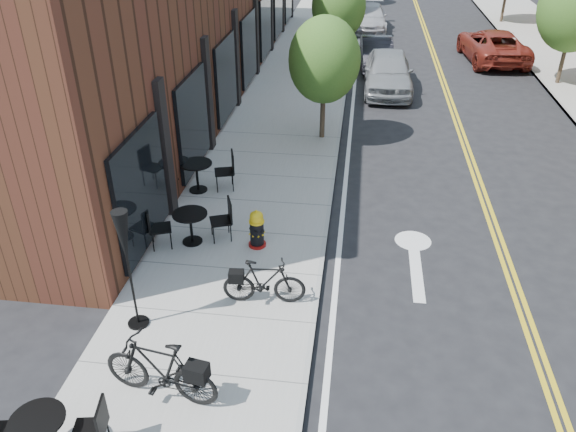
{
  "coord_description": "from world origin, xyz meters",
  "views": [
    {
      "loc": [
        0.52,
        -8.01,
        7.23
      ],
      "look_at": [
        -0.84,
        2.37,
        1.0
      ],
      "focal_mm": 35.0,
      "sensor_mm": 36.0,
      "label": 1
    }
  ],
  "objects_px": {
    "bistro_set_c": "(197,173)",
    "parked_car_b": "(377,53)",
    "bistro_set_b": "(191,223)",
    "parked_car_far": "(492,45)",
    "bicycle_left": "(160,369)",
    "fire_hydrant": "(257,229)",
    "bicycle_right": "(264,282)",
    "parked_car_c": "(370,18)",
    "patio_umbrella": "(125,246)",
    "bistro_set_a": "(41,432)",
    "parked_car_a": "(388,72)"
  },
  "relations": [
    {
      "from": "bistro_set_c",
      "to": "parked_car_b",
      "type": "xyz_separation_m",
      "value": [
        4.77,
        12.85,
        -0.01
      ]
    },
    {
      "from": "bicycle_right",
      "to": "bistro_set_c",
      "type": "distance_m",
      "value": 5.05
    },
    {
      "from": "bistro_set_a",
      "to": "parked_car_far",
      "type": "distance_m",
      "value": 24.91
    },
    {
      "from": "fire_hydrant",
      "to": "bistro_set_b",
      "type": "bearing_deg",
      "value": -154.57
    },
    {
      "from": "parked_car_b",
      "to": "parked_car_c",
      "type": "xyz_separation_m",
      "value": [
        -0.37,
        7.58,
        0.03
      ]
    },
    {
      "from": "parked_car_b",
      "to": "patio_umbrella",
      "type": "bearing_deg",
      "value": -107.22
    },
    {
      "from": "bistro_set_c",
      "to": "parked_car_a",
      "type": "height_order",
      "value": "parked_car_a"
    },
    {
      "from": "bicycle_right",
      "to": "patio_umbrella",
      "type": "distance_m",
      "value": 2.73
    },
    {
      "from": "bistro_set_b",
      "to": "parked_car_far",
      "type": "relative_size",
      "value": 0.36
    },
    {
      "from": "parked_car_far",
      "to": "fire_hydrant",
      "type": "bearing_deg",
      "value": 59.58
    },
    {
      "from": "patio_umbrella",
      "to": "parked_car_a",
      "type": "xyz_separation_m",
      "value": [
        4.9,
        14.82,
        -1.08
      ]
    },
    {
      "from": "bicycle_right",
      "to": "parked_car_b",
      "type": "height_order",
      "value": "parked_car_b"
    },
    {
      "from": "bistro_set_b",
      "to": "patio_umbrella",
      "type": "relative_size",
      "value": 0.77
    },
    {
      "from": "bicycle_right",
      "to": "parked_car_b",
      "type": "distance_m",
      "value": 17.36
    },
    {
      "from": "patio_umbrella",
      "to": "parked_car_far",
      "type": "height_order",
      "value": "patio_umbrella"
    },
    {
      "from": "bicycle_left",
      "to": "parked_car_far",
      "type": "xyz_separation_m",
      "value": [
        8.79,
        21.51,
        0.02
      ]
    },
    {
      "from": "bicycle_right",
      "to": "parked_car_c",
      "type": "xyz_separation_m",
      "value": [
        1.86,
        24.79,
        0.06
      ]
    },
    {
      "from": "parked_car_b",
      "to": "parked_car_far",
      "type": "bearing_deg",
      "value": 14.79
    },
    {
      "from": "parked_car_far",
      "to": "bicycle_left",
      "type": "bearing_deg",
      "value": 62.71
    },
    {
      "from": "bicycle_left",
      "to": "bistro_set_c",
      "type": "height_order",
      "value": "bicycle_left"
    },
    {
      "from": "bicycle_right",
      "to": "parked_car_far",
      "type": "relative_size",
      "value": 0.31
    },
    {
      "from": "bicycle_right",
      "to": "parked_car_a",
      "type": "height_order",
      "value": "parked_car_a"
    },
    {
      "from": "parked_car_c",
      "to": "bicycle_right",
      "type": "bearing_deg",
      "value": -95.15
    },
    {
      "from": "parked_car_b",
      "to": "bistro_set_a",
      "type": "bearing_deg",
      "value": -106.19
    },
    {
      "from": "parked_car_a",
      "to": "parked_car_c",
      "type": "xyz_separation_m",
      "value": [
        -0.8,
        10.92,
        -0.11
      ]
    },
    {
      "from": "bicycle_left",
      "to": "parked_car_a",
      "type": "relative_size",
      "value": 0.42
    },
    {
      "from": "bistro_set_c",
      "to": "parked_car_b",
      "type": "relative_size",
      "value": 0.51
    },
    {
      "from": "bicycle_right",
      "to": "bistro_set_b",
      "type": "relative_size",
      "value": 0.87
    },
    {
      "from": "fire_hydrant",
      "to": "parked_car_far",
      "type": "bearing_deg",
      "value": 88.13
    },
    {
      "from": "bistro_set_b",
      "to": "bicycle_left",
      "type": "bearing_deg",
      "value": -100.94
    },
    {
      "from": "fire_hydrant",
      "to": "bicycle_right",
      "type": "bearing_deg",
      "value": -52.21
    },
    {
      "from": "fire_hydrant",
      "to": "parked_car_b",
      "type": "bearing_deg",
      "value": 103.37
    },
    {
      "from": "bistro_set_b",
      "to": "parked_car_b",
      "type": "xyz_separation_m",
      "value": [
        4.23,
        15.32,
        0.02
      ]
    },
    {
      "from": "fire_hydrant",
      "to": "parked_car_b",
      "type": "relative_size",
      "value": 0.24
    },
    {
      "from": "bistro_set_a",
      "to": "bistro_set_b",
      "type": "relative_size",
      "value": 0.98
    },
    {
      "from": "bicycle_left",
      "to": "patio_umbrella",
      "type": "height_order",
      "value": "patio_umbrella"
    },
    {
      "from": "parked_car_far",
      "to": "parked_car_a",
      "type": "bearing_deg",
      "value": 41.0
    },
    {
      "from": "bicycle_right",
      "to": "bistro_set_a",
      "type": "distance_m",
      "value": 4.57
    },
    {
      "from": "bicycle_right",
      "to": "bistro_set_b",
      "type": "height_order",
      "value": "bistro_set_b"
    },
    {
      "from": "parked_car_far",
      "to": "bistro_set_a",
      "type": "bearing_deg",
      "value": 61.0
    },
    {
      "from": "bistro_set_b",
      "to": "parked_car_a",
      "type": "distance_m",
      "value": 12.85
    },
    {
      "from": "bistro_set_a",
      "to": "bistro_set_c",
      "type": "bearing_deg",
      "value": 79.91
    },
    {
      "from": "bistro_set_b",
      "to": "parked_car_far",
      "type": "xyz_separation_m",
      "value": [
        9.57,
        17.07,
        0.11
      ]
    },
    {
      "from": "bistro_set_b",
      "to": "parked_car_far",
      "type": "height_order",
      "value": "parked_car_far"
    },
    {
      "from": "bistro_set_a",
      "to": "parked_car_a",
      "type": "distance_m",
      "value": 18.42
    },
    {
      "from": "parked_car_c",
      "to": "bistro_set_b",
      "type": "bearing_deg",
      "value": -100.43
    },
    {
      "from": "bistro_set_a",
      "to": "parked_car_a",
      "type": "bearing_deg",
      "value": 63.52
    },
    {
      "from": "bistro_set_a",
      "to": "parked_car_far",
      "type": "height_order",
      "value": "parked_car_far"
    },
    {
      "from": "parked_car_a",
      "to": "parked_car_b",
      "type": "height_order",
      "value": "parked_car_a"
    },
    {
      "from": "parked_car_a",
      "to": "parked_car_far",
      "type": "distance_m",
      "value": 7.08
    }
  ]
}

